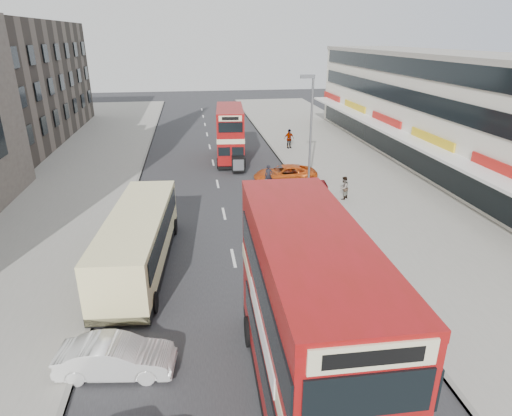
{
  "coord_description": "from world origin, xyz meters",
  "views": [
    {
      "loc": [
        -1.77,
        -11.54,
        10.6
      ],
      "look_at": [
        0.98,
        6.75,
        3.2
      ],
      "focal_mm": 30.41,
      "sensor_mm": 36.0,
      "label": 1
    }
  ],
  "objects_px": {
    "car_right_b": "(285,174)",
    "pedestrian_far": "(289,139)",
    "cyclist": "(268,182)",
    "pedestrian_near": "(344,188)",
    "bus_second": "(230,134)",
    "street_lamp": "(310,124)",
    "bus_main": "(307,321)",
    "coach": "(139,239)",
    "car_left_front": "(116,357)",
    "car_right_a": "(295,191)"
  },
  "relations": [
    {
      "from": "car_left_front",
      "to": "pedestrian_near",
      "type": "relative_size",
      "value": 2.4
    },
    {
      "from": "car_right_a",
      "to": "car_right_b",
      "type": "height_order",
      "value": "car_right_b"
    },
    {
      "from": "pedestrian_far",
      "to": "cyclist",
      "type": "bearing_deg",
      "value": -126.52
    },
    {
      "from": "coach",
      "to": "car_left_front",
      "type": "bearing_deg",
      "value": -86.1
    },
    {
      "from": "coach",
      "to": "pedestrian_far",
      "type": "bearing_deg",
      "value": 65.66
    },
    {
      "from": "coach",
      "to": "cyclist",
      "type": "bearing_deg",
      "value": 56.46
    },
    {
      "from": "bus_main",
      "to": "car_left_front",
      "type": "distance_m",
      "value": 6.68
    },
    {
      "from": "car_left_front",
      "to": "cyclist",
      "type": "xyz_separation_m",
      "value": [
        8.27,
        17.46,
        -0.0
      ]
    },
    {
      "from": "street_lamp",
      "to": "bus_main",
      "type": "height_order",
      "value": "street_lamp"
    },
    {
      "from": "bus_second",
      "to": "cyclist",
      "type": "bearing_deg",
      "value": 107.24
    },
    {
      "from": "car_right_a",
      "to": "pedestrian_far",
      "type": "distance_m",
      "value": 14.22
    },
    {
      "from": "bus_second",
      "to": "pedestrian_far",
      "type": "relative_size",
      "value": 4.49
    },
    {
      "from": "car_right_b",
      "to": "pedestrian_far",
      "type": "height_order",
      "value": "pedestrian_far"
    },
    {
      "from": "street_lamp",
      "to": "cyclist",
      "type": "xyz_separation_m",
      "value": [
        -2.92,
        0.02,
        -4.15
      ]
    },
    {
      "from": "coach",
      "to": "cyclist",
      "type": "relative_size",
      "value": 5.12
    },
    {
      "from": "bus_main",
      "to": "cyclist",
      "type": "height_order",
      "value": "bus_main"
    },
    {
      "from": "pedestrian_far",
      "to": "cyclist",
      "type": "xyz_separation_m",
      "value": [
        -4.13,
        -11.69,
        -0.46
      ]
    },
    {
      "from": "bus_second",
      "to": "car_right_b",
      "type": "relative_size",
      "value": 1.76
    },
    {
      "from": "car_right_a",
      "to": "car_right_b",
      "type": "xyz_separation_m",
      "value": [
        0.14,
        3.82,
        0.04
      ]
    },
    {
      "from": "bus_main",
      "to": "pedestrian_near",
      "type": "distance_m",
      "value": 18.16
    },
    {
      "from": "pedestrian_near",
      "to": "pedestrian_far",
      "type": "xyz_separation_m",
      "value": [
        -0.54,
        14.64,
        0.14
      ]
    },
    {
      "from": "car_right_b",
      "to": "pedestrian_far",
      "type": "distance_m",
      "value": 10.45
    },
    {
      "from": "bus_main",
      "to": "cyclist",
      "type": "distance_m",
      "value": 19.84
    },
    {
      "from": "street_lamp",
      "to": "car_left_front",
      "type": "relative_size",
      "value": 2.1
    },
    {
      "from": "car_right_a",
      "to": "cyclist",
      "type": "bearing_deg",
      "value": -140.6
    },
    {
      "from": "pedestrian_near",
      "to": "car_left_front",
      "type": "bearing_deg",
      "value": 5.25
    },
    {
      "from": "car_right_a",
      "to": "pedestrian_near",
      "type": "distance_m",
      "value": 3.34
    },
    {
      "from": "street_lamp",
      "to": "cyclist",
      "type": "bearing_deg",
      "value": 179.55
    },
    {
      "from": "bus_main",
      "to": "street_lamp",
      "type": "bearing_deg",
      "value": -104.11
    },
    {
      "from": "pedestrian_near",
      "to": "cyclist",
      "type": "height_order",
      "value": "cyclist"
    },
    {
      "from": "car_right_b",
      "to": "pedestrian_far",
      "type": "bearing_deg",
      "value": 164.77
    },
    {
      "from": "bus_second",
      "to": "car_left_front",
      "type": "distance_m",
      "value": 26.9
    },
    {
      "from": "street_lamp",
      "to": "bus_main",
      "type": "distance_m",
      "value": 20.33
    },
    {
      "from": "pedestrian_far",
      "to": "cyclist",
      "type": "distance_m",
      "value": 12.41
    },
    {
      "from": "bus_main",
      "to": "pedestrian_far",
      "type": "relative_size",
      "value": 5.43
    },
    {
      "from": "street_lamp",
      "to": "coach",
      "type": "xyz_separation_m",
      "value": [
        -11.07,
        -10.25,
        -3.24
      ]
    },
    {
      "from": "coach",
      "to": "pedestrian_near",
      "type": "distance_m",
      "value": 14.78
    },
    {
      "from": "car_left_front",
      "to": "pedestrian_near",
      "type": "height_order",
      "value": "pedestrian_near"
    },
    {
      "from": "bus_main",
      "to": "cyclist",
      "type": "xyz_separation_m",
      "value": [
        2.37,
        19.56,
        -2.32
      ]
    },
    {
      "from": "car_left_front",
      "to": "car_right_b",
      "type": "xyz_separation_m",
      "value": [
        9.83,
        19.03,
        0.03
      ]
    },
    {
      "from": "bus_main",
      "to": "bus_second",
      "type": "height_order",
      "value": "bus_main"
    },
    {
      "from": "bus_second",
      "to": "pedestrian_far",
      "type": "xyz_separation_m",
      "value": [
        6.07,
        3.07,
        -1.32
      ]
    },
    {
      "from": "cyclist",
      "to": "car_left_front",
      "type": "bearing_deg",
      "value": -112.97
    },
    {
      "from": "bus_second",
      "to": "street_lamp",
      "type": "bearing_deg",
      "value": 123.93
    },
    {
      "from": "pedestrian_near",
      "to": "cyclist",
      "type": "bearing_deg",
      "value": -75.28
    },
    {
      "from": "bus_second",
      "to": "car_right_b",
      "type": "distance_m",
      "value": 8.06
    },
    {
      "from": "car_right_b",
      "to": "cyclist",
      "type": "bearing_deg",
      "value": -45.82
    },
    {
      "from": "cyclist",
      "to": "bus_main",
      "type": "bearing_deg",
      "value": -94.54
    },
    {
      "from": "street_lamp",
      "to": "coach",
      "type": "distance_m",
      "value": 15.43
    },
    {
      "from": "street_lamp",
      "to": "bus_second",
      "type": "bearing_deg",
      "value": 119.37
    }
  ]
}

